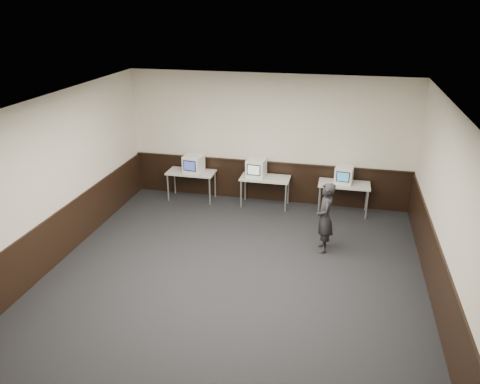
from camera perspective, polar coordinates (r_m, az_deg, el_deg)
name	(u,v)px	position (r m, az deg, el deg)	size (l,w,h in m)	color
floor	(231,284)	(8.64, -1.15, -11.17)	(8.00, 8.00, 0.00)	black
ceiling	(229,109)	(7.37, -1.35, 10.04)	(8.00, 8.00, 0.00)	white
back_wall	(269,139)	(11.56, 3.51, 6.42)	(7.00, 7.00, 0.00)	silver
front_wall	(125,377)	(4.69, -13.81, -21.02)	(7.00, 7.00, 0.00)	silver
left_wall	(45,187)	(9.29, -22.71, 0.60)	(8.00, 8.00, 0.00)	silver
right_wall	(452,224)	(7.87, 24.40, -3.54)	(8.00, 8.00, 0.00)	silver
wainscot_back	(267,181)	(11.89, 3.37, 1.30)	(6.98, 0.04, 1.00)	black
wainscot_left	(55,240)	(9.71, -21.65, -5.45)	(0.04, 7.98, 1.00)	black
wainscot_right	(439,284)	(8.37, 23.06, -10.33)	(0.04, 7.98, 1.00)	black
wainscot_rail	(268,162)	(11.70, 3.41, 3.64)	(6.98, 0.06, 0.04)	black
desk_left	(191,174)	(11.92, -5.97, 2.17)	(1.20, 0.60, 0.75)	beige
desk_center	(265,180)	(11.48, 3.08, 1.46)	(1.20, 0.60, 0.75)	beige
desk_right	(344,186)	(11.35, 12.57, 0.68)	(1.20, 0.60, 0.75)	beige
emac_left	(194,164)	(11.77, -5.68, 3.44)	(0.49, 0.52, 0.44)	white
emac_center	(256,168)	(11.44, 1.98, 2.97)	(0.48, 0.51, 0.44)	white
emac_right	(344,175)	(11.29, 12.56, 2.08)	(0.45, 0.48, 0.41)	white
person	(325,218)	(9.52, 10.31, -3.10)	(0.54, 0.35, 1.47)	black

